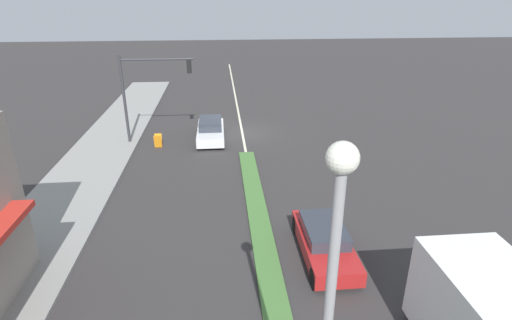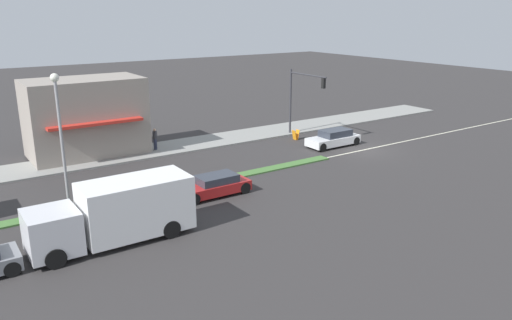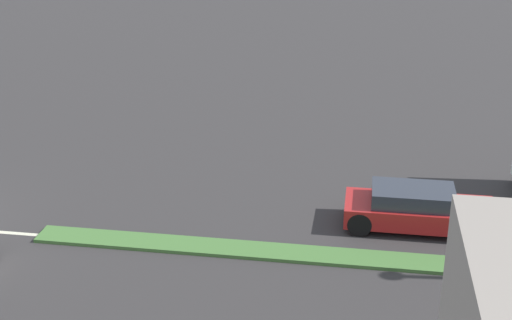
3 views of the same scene
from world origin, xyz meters
The scene contains 11 objects.
ground_plane centered at (0.00, 18.00, 0.00)m, with size 160.00×160.00×0.00m, color #333030.
sidewalk_right centered at (9.00, 18.50, 0.06)m, with size 4.00×73.00×0.12m, color gray.
lane_marking_center centered at (0.00, 0.00, 0.00)m, with size 0.16×60.00×0.01m, color beige.
building_corner_store centered at (10.60, 18.22, 2.95)m, with size 5.30×8.27×5.65m.
traffic_signal_main centered at (6.12, 1.40, 3.90)m, with size 4.59×0.34×5.60m.
street_lamp centered at (0.00, 22.39, 4.78)m, with size 0.44×0.44×7.37m.
pedestrian centered at (8.88, 13.59, 1.00)m, with size 0.34×0.34×1.67m.
warning_aframe_sign centered at (5.56, 2.34, 0.43)m, with size 0.45×0.53×0.84m.
delivery_truck centered at (-5.00, 21.34, 1.47)m, with size 2.44×7.50×2.87m.
van_white centered at (2.20, 1.12, 0.65)m, with size 1.77×4.49×1.35m.
hatchback_red centered at (-2.20, 14.61, 0.60)m, with size 1.73×4.27×1.23m.
Camera 2 is at (-26.48, 28.11, 10.43)m, focal length 35.00 mm.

